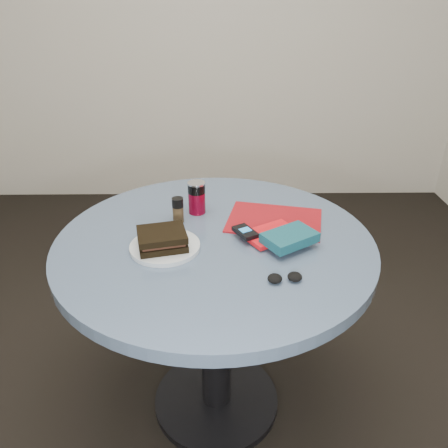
{
  "coord_description": "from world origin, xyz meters",
  "views": [
    {
      "loc": [
        0.02,
        -1.19,
        1.44
      ],
      "look_at": [
        0.03,
        0.0,
        0.8
      ],
      "focal_mm": 35.0,
      "sensor_mm": 36.0,
      "label": 1
    }
  ],
  "objects_px": {
    "plate": "(165,247)",
    "magazine": "(274,220)",
    "sandwich": "(162,239)",
    "headphones": "(285,278)",
    "table": "(215,280)",
    "novel": "(290,238)",
    "mp3_player": "(245,232)",
    "red_book": "(271,234)",
    "soda_can": "(197,198)",
    "pepper_grinder": "(178,210)"
  },
  "relations": [
    {
      "from": "plate",
      "to": "magazine",
      "type": "bearing_deg",
      "value": 26.19
    },
    {
      "from": "sandwich",
      "to": "headphones",
      "type": "relative_size",
      "value": 1.65
    },
    {
      "from": "table",
      "to": "headphones",
      "type": "bearing_deg",
      "value": -50.76
    },
    {
      "from": "plate",
      "to": "sandwich",
      "type": "distance_m",
      "value": 0.03
    },
    {
      "from": "table",
      "to": "novel",
      "type": "bearing_deg",
      "value": -14.84
    },
    {
      "from": "plate",
      "to": "novel",
      "type": "relative_size",
      "value": 1.37
    },
    {
      "from": "mp3_player",
      "to": "headphones",
      "type": "bearing_deg",
      "value": -67.16
    },
    {
      "from": "headphones",
      "to": "table",
      "type": "bearing_deg",
      "value": 129.24
    },
    {
      "from": "table",
      "to": "red_book",
      "type": "xyz_separation_m",
      "value": [
        0.18,
        0.0,
        0.18
      ]
    },
    {
      "from": "sandwich",
      "to": "novel",
      "type": "distance_m",
      "value": 0.38
    },
    {
      "from": "sandwich",
      "to": "magazine",
      "type": "bearing_deg",
      "value": 26.83
    },
    {
      "from": "soda_can",
      "to": "magazine",
      "type": "relative_size",
      "value": 0.37
    },
    {
      "from": "soda_can",
      "to": "plate",
      "type": "bearing_deg",
      "value": -109.73
    },
    {
      "from": "pepper_grinder",
      "to": "headphones",
      "type": "relative_size",
      "value": 0.87
    },
    {
      "from": "plate",
      "to": "mp3_player",
      "type": "height_order",
      "value": "mp3_player"
    },
    {
      "from": "table",
      "to": "novel",
      "type": "xyz_separation_m",
      "value": [
        0.23,
        -0.06,
        0.2
      ]
    },
    {
      "from": "headphones",
      "to": "soda_can",
      "type": "bearing_deg",
      "value": 121.33
    },
    {
      "from": "pepper_grinder",
      "to": "novel",
      "type": "bearing_deg",
      "value": -26.28
    },
    {
      "from": "red_book",
      "to": "novel",
      "type": "xyz_separation_m",
      "value": [
        0.05,
        -0.06,
        0.02
      ]
    },
    {
      "from": "soda_can",
      "to": "headphones",
      "type": "distance_m",
      "value": 0.49
    },
    {
      "from": "table",
      "to": "soda_can",
      "type": "distance_m",
      "value": 0.29
    },
    {
      "from": "table",
      "to": "novel",
      "type": "height_order",
      "value": "novel"
    },
    {
      "from": "soda_can",
      "to": "table",
      "type": "bearing_deg",
      "value": -71.13
    },
    {
      "from": "red_book",
      "to": "headphones",
      "type": "xyz_separation_m",
      "value": [
        0.01,
        -0.23,
        -0.0
      ]
    },
    {
      "from": "mp3_player",
      "to": "red_book",
      "type": "bearing_deg",
      "value": 6.43
    },
    {
      "from": "table",
      "to": "mp3_player",
      "type": "distance_m",
      "value": 0.21
    },
    {
      "from": "soda_can",
      "to": "novel",
      "type": "relative_size",
      "value": 0.73
    },
    {
      "from": "pepper_grinder",
      "to": "red_book",
      "type": "bearing_deg",
      "value": -20.32
    },
    {
      "from": "sandwich",
      "to": "novel",
      "type": "xyz_separation_m",
      "value": [
        0.38,
        0.01,
        -0.0
      ]
    },
    {
      "from": "pepper_grinder",
      "to": "table",
      "type": "bearing_deg",
      "value": -42.57
    },
    {
      "from": "soda_can",
      "to": "mp3_player",
      "type": "xyz_separation_m",
      "value": [
        0.16,
        -0.19,
        -0.03
      ]
    },
    {
      "from": "table",
      "to": "sandwich",
      "type": "bearing_deg",
      "value": -156.0
    },
    {
      "from": "mp3_player",
      "to": "novel",
      "type": "bearing_deg",
      "value": -21.32
    },
    {
      "from": "red_book",
      "to": "headphones",
      "type": "distance_m",
      "value": 0.23
    },
    {
      "from": "sandwich",
      "to": "headphones",
      "type": "distance_m",
      "value": 0.38
    },
    {
      "from": "novel",
      "to": "mp3_player",
      "type": "bearing_deg",
      "value": 126.23
    },
    {
      "from": "plate",
      "to": "sandwich",
      "type": "xyz_separation_m",
      "value": [
        -0.01,
        -0.01,
        0.03
      ]
    },
    {
      "from": "table",
      "to": "sandwich",
      "type": "relative_size",
      "value": 6.1
    },
    {
      "from": "plate",
      "to": "soda_can",
      "type": "bearing_deg",
      "value": 70.27
    },
    {
      "from": "sandwich",
      "to": "pepper_grinder",
      "type": "bearing_deg",
      "value": 79.69
    },
    {
      "from": "soda_can",
      "to": "novel",
      "type": "distance_m",
      "value": 0.38
    },
    {
      "from": "soda_can",
      "to": "pepper_grinder",
      "type": "distance_m",
      "value": 0.09
    },
    {
      "from": "pepper_grinder",
      "to": "mp3_player",
      "type": "bearing_deg",
      "value": -29.06
    },
    {
      "from": "pepper_grinder",
      "to": "magazine",
      "type": "xyz_separation_m",
      "value": [
        0.32,
        -0.0,
        -0.04
      ]
    },
    {
      "from": "headphones",
      "to": "mp3_player",
      "type": "bearing_deg",
      "value": 112.84
    },
    {
      "from": "table",
      "to": "magazine",
      "type": "height_order",
      "value": "magazine"
    },
    {
      "from": "soda_can",
      "to": "pepper_grinder",
      "type": "height_order",
      "value": "soda_can"
    },
    {
      "from": "pepper_grinder",
      "to": "headphones",
      "type": "bearing_deg",
      "value": -47.85
    },
    {
      "from": "table",
      "to": "soda_can",
      "type": "bearing_deg",
      "value": 108.87
    },
    {
      "from": "table",
      "to": "magazine",
      "type": "distance_m",
      "value": 0.28
    }
  ]
}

